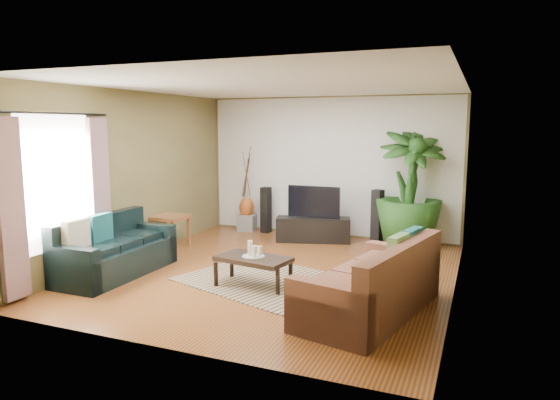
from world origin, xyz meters
The scene contains 28 objects.
floor centered at (0.00, 0.00, 0.00)m, with size 5.50×5.50×0.00m, color brown.
ceiling centered at (0.00, 0.00, 2.70)m, with size 5.50×5.50×0.00m, color white.
wall_back centered at (0.00, 2.75, 1.35)m, with size 5.00×5.00×0.00m, color olive.
wall_front centered at (0.00, -2.75, 1.35)m, with size 5.00×5.00×0.00m, color olive.
wall_left centered at (-2.50, 0.00, 1.35)m, with size 5.50×5.50×0.00m, color olive.
wall_right centered at (2.50, 0.00, 1.35)m, with size 5.50×5.50×0.00m, color olive.
backwall_panel centered at (0.00, 2.74, 1.35)m, with size 4.90×4.90×0.00m, color white.
window_pane centered at (-2.48, -1.60, 1.40)m, with size 1.80×1.80×0.00m, color white.
curtain_near centered at (-2.43, -2.35, 1.15)m, with size 0.08×0.35×2.20m, color gray.
curtain_far centered at (-2.43, -0.85, 1.15)m, with size 0.08×0.35×2.20m, color gray.
curtain_rod centered at (-2.43, -1.60, 2.30)m, with size 0.03×0.03×1.90m, color black.
sofa_left centered at (-2.07, -0.97, 0.42)m, with size 1.86×0.80×0.85m, color black.
sofa_right centered at (1.63, -1.07, 0.42)m, with size 2.10×0.94×0.85m, color brown.
area_rug centered at (0.16, -0.46, 0.01)m, with size 2.43×1.72×0.01m, color #9D815C.
coffee_table centered at (-0.03, -0.69, 0.20)m, with size 0.98×0.53×0.40m, color black.
candle_tray centered at (-0.03, -0.69, 0.41)m, with size 0.30×0.30×0.01m, color #989893.
candle_tall centered at (-0.09, -0.66, 0.51)m, with size 0.06×0.06×0.20m, color white.
candle_mid centered at (0.01, -0.73, 0.49)m, with size 0.06×0.06×0.15m, color #F5E5CF.
candle_short centered at (0.04, -0.63, 0.48)m, with size 0.06×0.06×0.12m, color beige.
tv_stand centered at (-0.11, 2.09, 0.23)m, with size 1.36×0.41×0.45m, color black.
television centered at (-0.11, 2.11, 0.75)m, with size 1.00×0.05×0.59m, color black.
speaker_left centered at (-1.24, 2.49, 0.46)m, with size 0.17×0.18×0.92m, color black.
speaker_right centered at (1.01, 2.47, 0.49)m, with size 0.18×0.20×0.98m, color black.
potted_plant centered at (1.58, 2.40, 1.04)m, with size 1.17×1.17×2.08m, color #1F4918.
plant_pot centered at (1.58, 2.40, 0.15)m, with size 0.38×0.38×0.30m, color black.
pedestal centered at (-1.68, 2.50, 0.17)m, with size 0.33×0.33×0.33m, color gray.
vase centered at (-1.68, 2.50, 0.48)m, with size 0.30×0.30×0.42m, color #9A4A1C.
side_table centered at (-2.25, 0.61, 0.30)m, with size 0.56×0.56×0.59m, color brown.
Camera 1 is at (2.77, -6.56, 2.14)m, focal length 32.00 mm.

